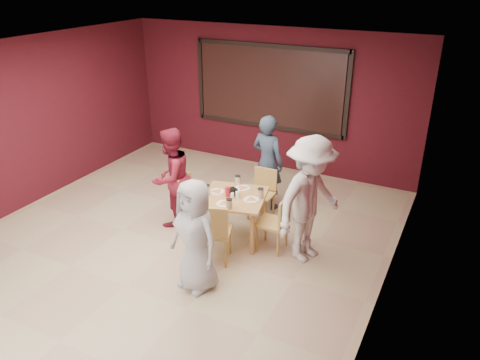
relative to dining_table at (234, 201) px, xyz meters
The scene contains 11 objects.
floor 1.12m from the dining_table, 141.22° to the right, with size 7.00×7.00×0.00m, color tan.
window_blinds 3.13m from the dining_table, 104.09° to the left, with size 3.00×0.02×1.50m, color black.
dining_table is the anchor object (origin of this frame).
chair_front 0.71m from the dining_table, 85.49° to the right, with size 0.57×0.57×0.93m.
chair_back 0.89m from the dining_table, 84.36° to the left, with size 0.40×0.40×0.81m.
chair_left 0.83m from the dining_table, behind, with size 0.42×0.42×0.83m.
chair_right 0.71m from the dining_table, ahead, with size 0.42×0.42×0.87m.
diner_front 1.27m from the dining_table, 84.62° to the right, with size 0.74×0.48×1.51m, color #ACACAC.
diner_back 1.22m from the dining_table, 89.56° to the left, with size 0.59×0.39×1.63m, color #2F3F54.
diner_left 1.12m from the dining_table, behind, with size 0.77×0.60×1.59m, color maroon.
diner_right 1.19m from the dining_table, ahead, with size 1.18×0.68×1.83m, color silver.
Camera 1 is at (3.60, -4.87, 3.81)m, focal length 35.00 mm.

